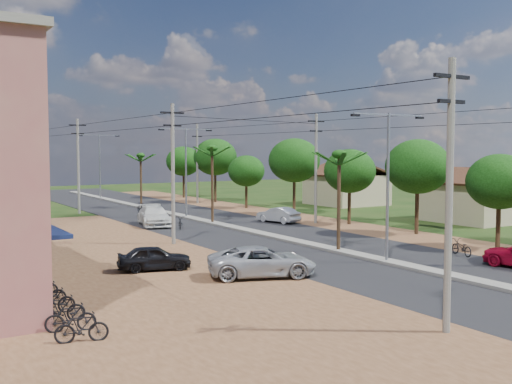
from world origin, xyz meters
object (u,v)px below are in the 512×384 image
at_px(car_parked_dark, 154,258).
at_px(parked_scooter_row, 48,297).
at_px(car_white_far, 154,216).
at_px(car_parked_silver, 262,262).
at_px(roadside_sign, 259,268).
at_px(moto_rider_east, 461,248).
at_px(car_silver_mid, 278,215).

bearing_deg(car_parked_dark, parked_scooter_row, 142.46).
relative_size(car_white_far, parked_scooter_row, 0.54).
height_order(car_parked_silver, roadside_sign, car_parked_silver).
relative_size(moto_rider_east, roadside_sign, 1.68).
height_order(car_parked_dark, moto_rider_east, car_parked_dark).
height_order(car_parked_silver, parked_scooter_row, car_parked_silver).
bearing_deg(roadside_sign, car_parked_dark, 126.69).
relative_size(car_silver_mid, parked_scooter_row, 0.39).
distance_m(car_parked_silver, moto_rider_east, 12.76).
relative_size(car_white_far, roadside_sign, 5.06).
xyz_separation_m(moto_rider_east, parked_scooter_row, (-22.73, 0.48, 0.03)).
relative_size(car_parked_silver, roadside_sign, 4.87).
height_order(car_silver_mid, parked_scooter_row, car_silver_mid).
distance_m(car_silver_mid, car_parked_dark, 20.90).
distance_m(car_parked_dark, moto_rider_east, 17.32).
height_order(car_silver_mid, car_parked_dark, car_silver_mid).
height_order(car_white_far, roadside_sign, car_white_far).
relative_size(car_silver_mid, roadside_sign, 3.67).
bearing_deg(car_parked_silver, car_silver_mid, -14.79).
bearing_deg(car_white_far, car_parked_silver, -85.01).
xyz_separation_m(car_white_far, parked_scooter_row, (-13.03, -21.56, -0.28)).
bearing_deg(car_white_far, parked_scooter_row, -107.96).
bearing_deg(car_parked_silver, parked_scooter_row, 115.27).
distance_m(car_white_far, car_parked_silver, 21.06).
relative_size(roadside_sign, parked_scooter_row, 0.11).
bearing_deg(car_silver_mid, parked_scooter_row, 24.59).
relative_size(car_silver_mid, car_parked_dark, 1.06).
bearing_deg(roadside_sign, moto_rider_east, -10.35).
distance_m(car_white_far, car_parked_dark, 18.04).
height_order(car_white_far, moto_rider_east, car_white_far).
relative_size(car_silver_mid, car_parked_silver, 0.75).
bearing_deg(moto_rider_east, car_parked_dark, -2.37).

